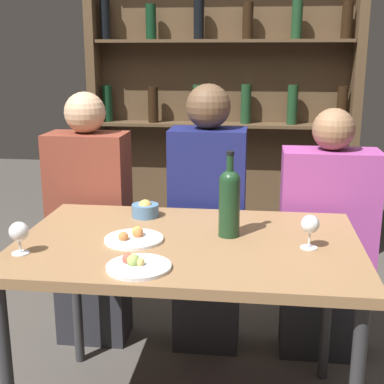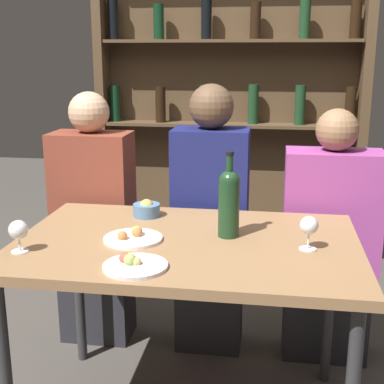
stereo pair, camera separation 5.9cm
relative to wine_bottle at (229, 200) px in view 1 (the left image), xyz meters
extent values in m
cube|color=olive|center=(-0.15, -0.07, -0.16)|extent=(1.24, 0.81, 0.04)
cylinder|color=#2D2D30|center=(-0.71, -0.42, -0.53)|extent=(0.04, 0.04, 0.72)
cylinder|color=#2D2D30|center=(-0.71, 0.28, -0.53)|extent=(0.04, 0.04, 0.72)
cylinder|color=#2D2D30|center=(0.42, 0.28, -0.53)|extent=(0.04, 0.04, 0.72)
cube|color=#4C3823|center=(-0.15, 1.74, 0.19)|extent=(1.70, 0.02, 2.17)
cube|color=#4C3823|center=(-1.00, 1.64, 0.19)|extent=(0.06, 0.18, 2.17)
cube|color=#4C3823|center=(0.71, 1.64, 0.19)|extent=(0.06, 0.18, 2.17)
cube|color=#4C3823|center=(-0.15, 1.64, 0.06)|extent=(1.62, 0.18, 0.02)
cylinder|color=black|center=(-0.92, 1.64, 0.19)|extent=(0.07, 0.07, 0.24)
cylinder|color=black|center=(-0.60, 1.63, 0.19)|extent=(0.07, 0.07, 0.23)
cylinder|color=#19381E|center=(-0.30, 1.64, 0.19)|extent=(0.07, 0.07, 0.25)
cylinder|color=#19381E|center=(0.01, 1.65, 0.20)|extent=(0.07, 0.07, 0.25)
cylinder|color=#19381E|center=(0.31, 1.64, 0.19)|extent=(0.07, 0.07, 0.25)
cylinder|color=black|center=(0.63, 1.64, 0.19)|extent=(0.07, 0.07, 0.25)
cube|color=#4C3823|center=(-0.15, 1.64, 0.59)|extent=(1.62, 0.18, 0.02)
cylinder|color=black|center=(-0.91, 1.64, 0.73)|extent=(0.07, 0.07, 0.26)
cylinder|color=black|center=(-0.61, 1.64, 0.71)|extent=(0.07, 0.07, 0.22)
cylinder|color=black|center=(-0.30, 1.64, 0.72)|extent=(0.07, 0.07, 0.24)
cylinder|color=black|center=(0.01, 1.64, 0.71)|extent=(0.07, 0.07, 0.22)
cylinder|color=#19381E|center=(0.31, 1.63, 0.72)|extent=(0.07, 0.07, 0.23)
cylinder|color=black|center=(0.62, 1.64, 0.71)|extent=(0.07, 0.07, 0.22)
cylinder|color=#19381E|center=(0.00, 0.00, -0.03)|extent=(0.08, 0.08, 0.21)
sphere|color=#19381E|center=(0.00, 0.00, 0.07)|extent=(0.08, 0.08, 0.08)
cylinder|color=#19381E|center=(0.00, 0.00, 0.12)|extent=(0.03, 0.03, 0.10)
cylinder|color=black|center=(0.00, 0.00, 0.17)|extent=(0.03, 0.03, 0.01)
cylinder|color=silver|center=(0.28, -0.10, -0.14)|extent=(0.06, 0.06, 0.00)
cylinder|color=silver|center=(0.28, -0.10, -0.10)|extent=(0.01, 0.01, 0.07)
sphere|color=silver|center=(0.28, -0.10, -0.05)|extent=(0.06, 0.06, 0.06)
cylinder|color=silver|center=(-0.69, -0.27, -0.14)|extent=(0.06, 0.06, 0.00)
cylinder|color=silver|center=(-0.69, -0.27, -0.11)|extent=(0.01, 0.01, 0.06)
sphere|color=silver|center=(-0.69, -0.27, -0.06)|extent=(0.07, 0.07, 0.07)
cylinder|color=silver|center=(-0.27, -0.35, -0.13)|extent=(0.21, 0.21, 0.01)
sphere|color=#99B256|center=(-0.28, -0.34, -0.11)|extent=(0.04, 0.04, 0.04)
sphere|color=#E5BC66|center=(-0.26, -0.35, -0.12)|extent=(0.03, 0.03, 0.03)
sphere|color=#B74C3D|center=(-0.30, -0.33, -0.12)|extent=(0.04, 0.04, 0.04)
cylinder|color=white|center=(-0.34, -0.10, -0.13)|extent=(0.21, 0.21, 0.01)
sphere|color=#C67038|center=(-0.33, -0.08, -0.12)|extent=(0.04, 0.04, 0.04)
sphere|color=#C67038|center=(-0.37, -0.12, -0.12)|extent=(0.04, 0.04, 0.04)
sphere|color=gold|center=(-0.33, -0.07, -0.11)|extent=(0.04, 0.04, 0.04)
cylinder|color=#4C7299|center=(-0.36, 0.20, -0.11)|extent=(0.11, 0.11, 0.05)
sphere|color=gold|center=(-0.36, 0.20, -0.10)|extent=(0.06, 0.06, 0.06)
cube|color=#26262B|center=(-0.70, 0.51, -0.67)|extent=(0.34, 0.22, 0.45)
cube|color=brown|center=(-0.70, 0.51, -0.14)|extent=(0.38, 0.22, 0.60)
sphere|color=tan|center=(-0.70, 0.51, 0.25)|extent=(0.19, 0.19, 0.19)
cube|color=#26262B|center=(-0.13, 0.51, -0.67)|extent=(0.31, 0.22, 0.45)
cube|color=navy|center=(-0.13, 0.51, -0.13)|extent=(0.35, 0.22, 0.63)
sphere|color=brown|center=(-0.13, 0.51, 0.29)|extent=(0.20, 0.20, 0.20)
cube|color=#26262B|center=(0.43, 0.51, -0.67)|extent=(0.39, 0.22, 0.45)
cube|color=#9E3F8C|center=(0.43, 0.51, -0.17)|extent=(0.43, 0.22, 0.54)
sphere|color=#8C6647|center=(0.43, 0.51, 0.20)|extent=(0.19, 0.19, 0.19)
camera|label=1|loc=(0.10, -1.89, 0.52)|focal=50.00mm
camera|label=2|loc=(0.15, -1.88, 0.52)|focal=50.00mm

